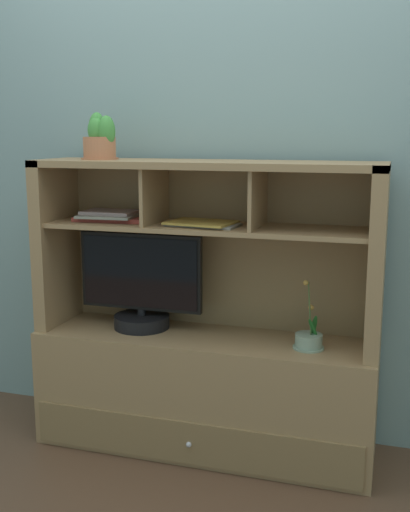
{
  "coord_description": "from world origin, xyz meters",
  "views": [
    {
      "loc": [
        0.79,
        -2.55,
        1.41
      ],
      "look_at": [
        0.0,
        0.0,
        0.89
      ],
      "focal_mm": 44.05,
      "sensor_mm": 36.0,
      "label": 1
    }
  ],
  "objects_px": {
    "magazine_stack_centre": "(202,224)",
    "potted_orchid": "(309,340)",
    "media_console": "(205,360)",
    "potted_succulent": "(100,140)",
    "magazine_stack_left": "(112,216)",
    "tv_monitor": "(141,290)"
  },
  "relations": [
    {
      "from": "magazine_stack_left",
      "to": "potted_succulent",
      "type": "xyz_separation_m",
      "value": [
        -0.04,
        -0.01,
        0.34
      ]
    },
    {
      "from": "media_console",
      "to": "magazine_stack_centre",
      "type": "relative_size",
      "value": 4.81
    },
    {
      "from": "tv_monitor",
      "to": "magazine_stack_left",
      "type": "height_order",
      "value": "magazine_stack_left"
    },
    {
      "from": "magazine_stack_left",
      "to": "potted_succulent",
      "type": "relative_size",
      "value": 1.64
    },
    {
      "from": "magazine_stack_centre",
      "to": "potted_succulent",
      "type": "relative_size",
      "value": 1.51
    },
    {
      "from": "potted_orchid",
      "to": "potted_succulent",
      "type": "distance_m",
      "value": 1.26
    },
    {
      "from": "media_console",
      "to": "potted_orchid",
      "type": "distance_m",
      "value": 0.49
    },
    {
      "from": "tv_monitor",
      "to": "media_console",
      "type": "bearing_deg",
      "value": -1.81
    },
    {
      "from": "tv_monitor",
      "to": "magazine_stack_centre",
      "type": "xyz_separation_m",
      "value": [
        0.3,
        -0.04,
        0.32
      ]
    },
    {
      "from": "tv_monitor",
      "to": "magazine_stack_centre",
      "type": "distance_m",
      "value": 0.45
    },
    {
      "from": "magazine_stack_left",
      "to": "magazine_stack_centre",
      "type": "relative_size",
      "value": 1.08
    },
    {
      "from": "media_console",
      "to": "magazine_stack_left",
      "type": "relative_size",
      "value": 4.45
    },
    {
      "from": "media_console",
      "to": "potted_succulent",
      "type": "distance_m",
      "value": 1.09
    },
    {
      "from": "tv_monitor",
      "to": "potted_succulent",
      "type": "distance_m",
      "value": 0.7
    },
    {
      "from": "magazine_stack_centre",
      "to": "potted_orchid",
      "type": "bearing_deg",
      "value": -2.7
    },
    {
      "from": "magazine_stack_left",
      "to": "magazine_stack_centre",
      "type": "distance_m",
      "value": 0.44
    },
    {
      "from": "media_console",
      "to": "potted_succulent",
      "type": "relative_size",
      "value": 7.29
    },
    {
      "from": "media_console",
      "to": "magazine_stack_centre",
      "type": "xyz_separation_m",
      "value": [
        -0.01,
        -0.03,
        0.62
      ]
    },
    {
      "from": "potted_orchid",
      "to": "magazine_stack_centre",
      "type": "height_order",
      "value": "magazine_stack_centre"
    },
    {
      "from": "potted_orchid",
      "to": "tv_monitor",
      "type": "bearing_deg",
      "value": 175.49
    },
    {
      "from": "media_console",
      "to": "potted_orchid",
      "type": "bearing_deg",
      "value": -6.3
    },
    {
      "from": "potted_succulent",
      "to": "potted_orchid",
      "type": "bearing_deg",
      "value": -2.81
    }
  ]
}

